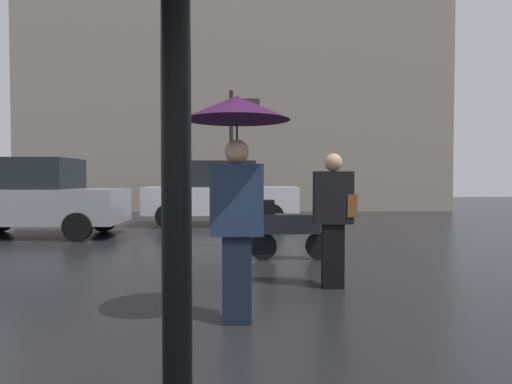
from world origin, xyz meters
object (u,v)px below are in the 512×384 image
at_px(street_signpost, 232,153).
at_px(parked_scooter, 288,227).
at_px(pedestrian_with_umbrella, 237,148).
at_px(pedestrian_with_bag, 334,212).
at_px(parked_car_left, 219,193).
at_px(parked_car_right, 33,197).

bearing_deg(street_signpost, parked_scooter, -53.82).
distance_m(pedestrian_with_umbrella, pedestrian_with_bag, 1.91).
bearing_deg(parked_car_left, pedestrian_with_bag, 120.69).
bearing_deg(pedestrian_with_umbrella, parked_scooter, -102.10).
distance_m(pedestrian_with_bag, parked_car_right, 7.96).
relative_size(pedestrian_with_umbrella, parked_scooter, 1.52).
xyz_separation_m(pedestrian_with_umbrella, parked_scooter, (0.78, 3.23, -1.10)).
relative_size(pedestrian_with_bag, parked_car_right, 0.41).
relative_size(parked_car_left, parked_car_right, 1.07).
relative_size(pedestrian_with_umbrella, street_signpost, 0.69).
bearing_deg(pedestrian_with_umbrella, parked_car_left, -83.71).
distance_m(pedestrian_with_umbrella, parked_car_right, 8.12).
height_order(pedestrian_with_umbrella, street_signpost, street_signpost).
height_order(parked_car_left, street_signpost, street_signpost).
bearing_deg(parked_car_right, parked_scooter, -15.53).
bearing_deg(pedestrian_with_umbrella, pedestrian_with_bag, -130.12).
distance_m(parked_scooter, parked_car_left, 5.75).
distance_m(pedestrian_with_bag, street_signpost, 3.68).
distance_m(pedestrian_with_bag, parked_scooter, 1.98).
relative_size(pedestrian_with_umbrella, pedestrian_with_bag, 1.27).
bearing_deg(parked_car_right, parked_car_left, 42.39).
xyz_separation_m(parked_scooter, street_signpost, (-1.00, 1.37, 1.32)).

